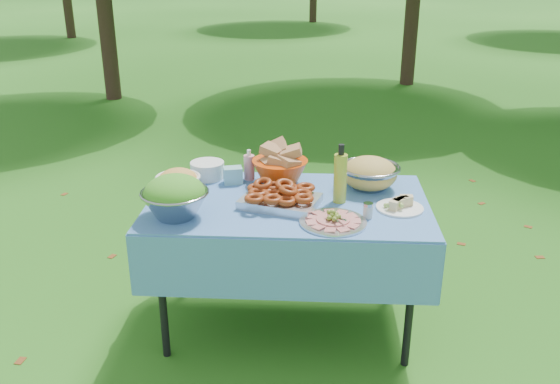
# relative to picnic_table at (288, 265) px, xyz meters

# --- Properties ---
(ground) EXTENTS (80.00, 80.00, 0.00)m
(ground) POSITION_rel_picnic_table_xyz_m (0.00, 0.00, -0.38)
(ground) COLOR #113D0B
(ground) RESTS_ON ground
(picnic_table) EXTENTS (1.46, 0.86, 0.76)m
(picnic_table) POSITION_rel_picnic_table_xyz_m (0.00, 0.00, 0.00)
(picnic_table) COLOR #84D6FF
(picnic_table) RESTS_ON ground
(salad_bowl) EXTENTS (0.40, 0.40, 0.22)m
(salad_bowl) POSITION_rel_picnic_table_xyz_m (-0.54, -0.23, 0.49)
(salad_bowl) COLOR #92949A
(salad_bowl) RESTS_ON picnic_table
(pasta_bowl_white) EXTENTS (0.30, 0.30, 0.13)m
(pasta_bowl_white) POSITION_rel_picnic_table_xyz_m (-0.60, 0.09, 0.45)
(pasta_bowl_white) COLOR white
(pasta_bowl_white) RESTS_ON picnic_table
(plate_stack) EXTENTS (0.22, 0.22, 0.10)m
(plate_stack) POSITION_rel_picnic_table_xyz_m (-0.48, 0.32, 0.43)
(plate_stack) COLOR white
(plate_stack) RESTS_ON picnic_table
(wipes_box) EXTENTS (0.12, 0.10, 0.09)m
(wipes_box) POSITION_rel_picnic_table_xyz_m (-0.32, 0.24, 0.43)
(wipes_box) COLOR #7FC0C8
(wipes_box) RESTS_ON picnic_table
(sanitizer_bottle) EXTENTS (0.07, 0.07, 0.18)m
(sanitizer_bottle) POSITION_rel_picnic_table_xyz_m (-0.24, 0.31, 0.47)
(sanitizer_bottle) COLOR pink
(sanitizer_bottle) RESTS_ON picnic_table
(bread_bowl) EXTENTS (0.35, 0.35, 0.21)m
(bread_bowl) POSITION_rel_picnic_table_xyz_m (-0.06, 0.26, 0.48)
(bread_bowl) COLOR #D14008
(bread_bowl) RESTS_ON picnic_table
(pasta_bowl_steel) EXTENTS (0.35, 0.35, 0.18)m
(pasta_bowl_steel) POSITION_rel_picnic_table_xyz_m (0.44, 0.22, 0.47)
(pasta_bowl_steel) COLOR #92949A
(pasta_bowl_steel) RESTS_ON picnic_table
(fried_tray) EXTENTS (0.44, 0.37, 0.09)m
(fried_tray) POSITION_rel_picnic_table_xyz_m (-0.04, -0.06, 0.43)
(fried_tray) COLOR silver
(fried_tray) RESTS_ON picnic_table
(charcuterie_platter) EXTENTS (0.35, 0.35, 0.07)m
(charcuterie_platter) POSITION_rel_picnic_table_xyz_m (0.23, -0.26, 0.42)
(charcuterie_platter) COLOR silver
(charcuterie_platter) RESTS_ON picnic_table
(oil_bottle) EXTENTS (0.08, 0.08, 0.31)m
(oil_bottle) POSITION_rel_picnic_table_xyz_m (0.27, 0.01, 0.54)
(oil_bottle) COLOR #A4B430
(oil_bottle) RESTS_ON picnic_table
(cheese_plate) EXTENTS (0.25, 0.25, 0.07)m
(cheese_plate) POSITION_rel_picnic_table_xyz_m (0.57, -0.07, 0.41)
(cheese_plate) COLOR white
(cheese_plate) RESTS_ON picnic_table
(shaker) EXTENTS (0.06, 0.06, 0.08)m
(shaker) POSITION_rel_picnic_table_xyz_m (0.40, -0.18, 0.42)
(shaker) COLOR silver
(shaker) RESTS_ON picnic_table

